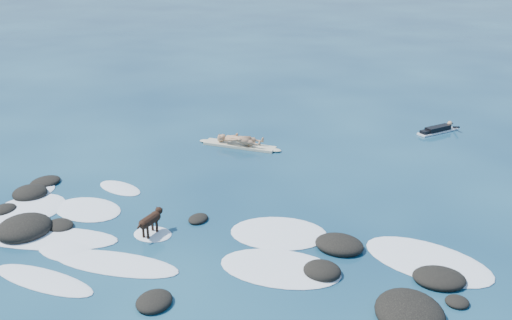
% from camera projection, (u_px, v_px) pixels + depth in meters
% --- Properties ---
extents(ground, '(160.00, 160.00, 0.00)m').
position_uv_depth(ground, '(199.00, 241.00, 15.41)').
color(ground, '#0A2642').
rests_on(ground, ground).
extents(reef_rocks, '(14.05, 7.29, 0.63)m').
position_uv_depth(reef_rocks, '(201.00, 278.00, 13.50)').
color(reef_rocks, black).
rests_on(reef_rocks, ground).
extents(breaking_foam, '(14.70, 7.27, 0.12)m').
position_uv_depth(breaking_foam, '(178.00, 246.00, 15.15)').
color(breaking_foam, white).
rests_on(breaking_foam, ground).
extents(standing_surfer_rig, '(3.45, 0.75, 1.96)m').
position_uv_depth(standing_surfer_rig, '(239.00, 128.00, 22.04)').
color(standing_surfer_rig, beige).
rests_on(standing_surfer_rig, ground).
extents(paddling_surfer_rig, '(1.60, 1.95, 0.38)m').
position_uv_depth(paddling_surfer_rig, '(438.00, 129.00, 23.92)').
color(paddling_surfer_rig, white).
rests_on(paddling_surfer_rig, ground).
extents(dog, '(0.33, 1.15, 0.73)m').
position_uv_depth(dog, '(151.00, 220.00, 15.51)').
color(dog, black).
rests_on(dog, ground).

